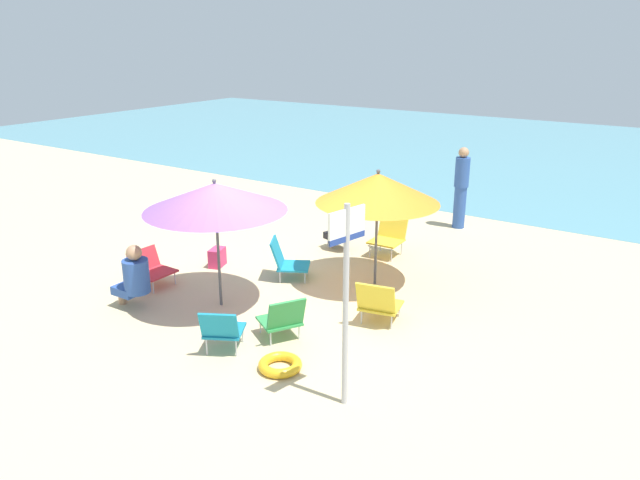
# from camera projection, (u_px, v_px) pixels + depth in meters

# --- Properties ---
(ground_plane) EXTENTS (40.00, 40.00, 0.00)m
(ground_plane) POSITION_uv_depth(u_px,v_px,m) (269.00, 299.00, 8.76)
(ground_plane) COLOR #D3BC8C
(sea_water) EXTENTS (40.00, 16.00, 0.01)m
(sea_water) POSITION_uv_depth(u_px,v_px,m) (531.00, 153.00, 19.52)
(sea_water) COLOR #5693A3
(sea_water) RESTS_ON ground_plane
(umbrella_purple) EXTENTS (1.94, 1.94, 1.83)m
(umbrella_purple) POSITION_uv_depth(u_px,v_px,m) (215.00, 197.00, 8.05)
(umbrella_purple) COLOR #4C4C51
(umbrella_purple) RESTS_ON ground_plane
(umbrella_orange) EXTENTS (1.84, 1.84, 1.80)m
(umbrella_orange) POSITION_uv_depth(u_px,v_px,m) (378.00, 188.00, 8.80)
(umbrella_orange) COLOR #4C4C51
(umbrella_orange) RESTS_ON ground_plane
(beach_chair_a) EXTENTS (0.65, 0.68, 0.61)m
(beach_chair_a) POSITION_uv_depth(u_px,v_px,m) (222.00, 329.00, 7.18)
(beach_chair_a) COLOR teal
(beach_chair_a) RESTS_ON ground_plane
(beach_chair_b) EXTENTS (0.56, 0.54, 0.54)m
(beach_chair_b) POSITION_uv_depth(u_px,v_px,m) (151.00, 267.00, 9.17)
(beach_chair_b) COLOR red
(beach_chair_b) RESTS_ON ground_plane
(beach_chair_c) EXTENTS (0.72, 0.70, 0.61)m
(beach_chair_c) POSITION_uv_depth(u_px,v_px,m) (282.00, 318.00, 7.48)
(beach_chair_c) COLOR #33934C
(beach_chair_c) RESTS_ON ground_plane
(beach_chair_d) EXTENTS (0.74, 0.70, 0.65)m
(beach_chair_d) POSITION_uv_depth(u_px,v_px,m) (286.00, 260.00, 9.39)
(beach_chair_d) COLOR teal
(beach_chair_d) RESTS_ON ground_plane
(beach_chair_e) EXTENTS (0.62, 0.68, 0.64)m
(beach_chair_e) POSITION_uv_depth(u_px,v_px,m) (379.00, 302.00, 7.90)
(beach_chair_e) COLOR gold
(beach_chair_e) RESTS_ON ground_plane
(beach_chair_f) EXTENTS (0.53, 0.62, 0.71)m
(beach_chair_f) POSITION_uv_depth(u_px,v_px,m) (389.00, 234.00, 10.42)
(beach_chair_f) COLOR gold
(beach_chair_f) RESTS_ON ground_plane
(person_a) EXTENTS (0.28, 0.28, 1.60)m
(person_a) POSITION_uv_depth(u_px,v_px,m) (461.00, 187.00, 11.73)
(person_a) COLOR #2D519E
(person_a) RESTS_ON ground_plane
(person_b) EXTENTS (0.56, 0.43, 0.90)m
(person_b) POSITION_uv_depth(u_px,v_px,m) (342.00, 226.00, 10.59)
(person_b) COLOR black
(person_b) RESTS_ON ground_plane
(person_c) EXTENTS (0.58, 0.37, 0.94)m
(person_c) POSITION_uv_depth(u_px,v_px,m) (134.00, 277.00, 8.31)
(person_c) COLOR #2D519E
(person_c) RESTS_ON ground_plane
(warning_sign) EXTENTS (0.13, 0.48, 2.15)m
(warning_sign) POSITION_uv_depth(u_px,v_px,m) (346.00, 280.00, 5.84)
(warning_sign) COLOR #ADADB2
(warning_sign) RESTS_ON ground_plane
(swim_ring) EXTENTS (0.51, 0.51, 0.11)m
(swim_ring) POSITION_uv_depth(u_px,v_px,m) (280.00, 365.00, 6.90)
(swim_ring) COLOR yellow
(swim_ring) RESTS_ON ground_plane
(beach_bag) EXTENTS (0.29, 0.36, 0.31)m
(beach_bag) POSITION_uv_depth(u_px,v_px,m) (217.00, 257.00, 9.95)
(beach_bag) COLOR #DB3866
(beach_bag) RESTS_ON ground_plane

